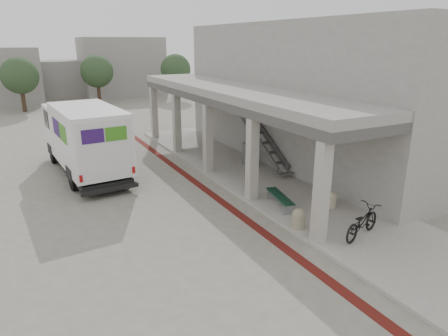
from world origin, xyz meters
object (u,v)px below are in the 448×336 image
bench (280,199)px  bicycle_black (362,222)px  utility_cabinet (249,154)px  fedex_truck (84,138)px

bench → bicycle_black: bearing=-62.1°
bench → utility_cabinet: 5.35m
utility_cabinet → fedex_truck: bearing=167.4°
bench → utility_cabinet: utility_cabinet is taller
bench → bicycle_black: 3.34m
fedex_truck → utility_cabinet: size_ratio=7.11×
fedex_truck → bench: 9.83m
fedex_truck → bicycle_black: size_ratio=4.06×
fedex_truck → bicycle_black: fedex_truck is taller
utility_cabinet → bicycle_black: utility_cabinet is taller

